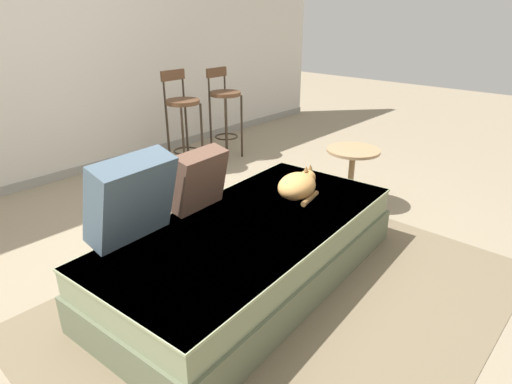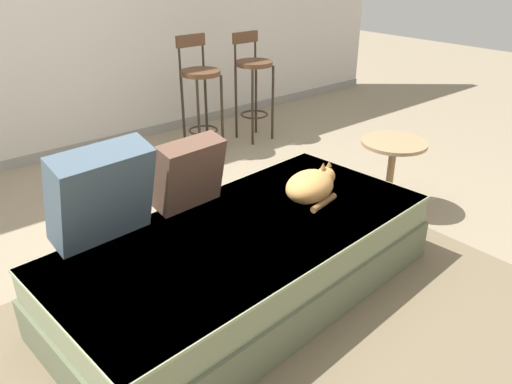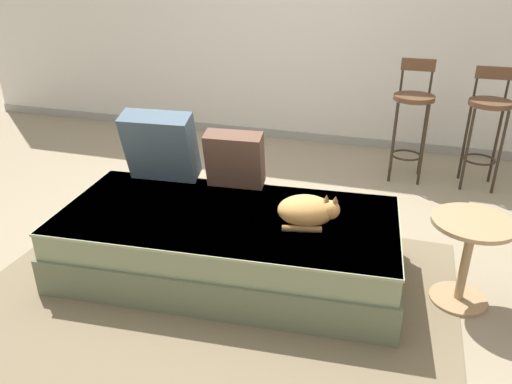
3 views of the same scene
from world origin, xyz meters
name	(u,v)px [view 1 (image 1 of 3)]	position (x,y,z in m)	size (l,w,h in m)	color
ground_plane	(210,256)	(0.00, 0.00, 0.00)	(16.00, 16.00, 0.00)	gray
wall_back_panel	(36,44)	(0.00, 2.25, 1.30)	(8.00, 0.10, 2.60)	silver
wall_baseboard_trim	(64,174)	(0.00, 2.20, 0.04)	(8.00, 0.02, 0.09)	gray
area_rug	(289,297)	(0.00, -0.70, 0.00)	(2.74, 2.07, 0.01)	#75664C
couch	(252,250)	(0.00, -0.40, 0.21)	(2.11, 1.13, 0.41)	#636B50
throw_pillow_corner	(131,199)	(-0.59, -0.06, 0.65)	(0.49, 0.33, 0.49)	#4C6070
throw_pillow_middle	(198,180)	(-0.08, -0.02, 0.60)	(0.39, 0.24, 0.39)	brown
cat	(298,185)	(0.48, -0.38, 0.49)	(0.37, 0.30, 0.20)	tan
bar_stool_near_window	(183,113)	(1.00, 1.48, 0.61)	(0.34, 0.34, 1.03)	#2D2319
bar_stool_by_doorway	(225,104)	(1.60, 1.48, 0.61)	(0.34, 0.34, 1.00)	#2D2319
side_table	(352,170)	(1.37, -0.29, 0.34)	(0.44, 0.44, 0.52)	tan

